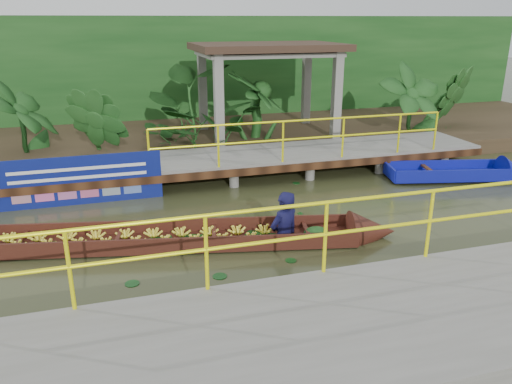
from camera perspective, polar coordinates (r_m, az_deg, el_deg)
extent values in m
plane|color=#32371B|center=(9.58, -4.34, -4.84)|extent=(80.00, 80.00, 0.00)
cube|color=#312618|center=(16.58, -10.04, 6.11)|extent=(30.00, 8.00, 0.45)
cube|color=slate|center=(12.67, -7.85, 3.46)|extent=(16.00, 2.00, 0.15)
cube|color=black|center=(11.74, -7.05, 1.83)|extent=(16.00, 0.12, 0.18)
cylinder|color=#FFF80D|center=(12.24, 5.59, 8.17)|extent=(7.50, 0.05, 0.05)
cylinder|color=#FFF80D|center=(12.33, 5.52, 6.12)|extent=(7.50, 0.05, 0.05)
cylinder|color=#FFF80D|center=(12.34, 5.52, 5.89)|extent=(0.05, 0.05, 1.00)
cylinder|color=slate|center=(12.05, -26.25, -0.61)|extent=(0.24, 0.24, 0.55)
cylinder|color=slate|center=(13.56, -25.28, 1.58)|extent=(0.24, 0.24, 0.55)
cylinder|color=slate|center=(11.85, -16.74, 0.29)|extent=(0.24, 0.24, 0.55)
cylinder|color=slate|center=(13.38, -16.83, 2.41)|extent=(0.24, 0.24, 0.55)
cylinder|color=slate|center=(11.99, -7.18, 1.19)|extent=(0.24, 0.24, 0.55)
cylinder|color=slate|center=(13.50, -8.34, 3.19)|extent=(0.24, 0.24, 0.55)
cylinder|color=slate|center=(12.45, 1.93, 2.01)|extent=(0.24, 0.24, 0.55)
cylinder|color=slate|center=(13.91, -0.17, 3.87)|extent=(0.24, 0.24, 0.55)
cylinder|color=slate|center=(13.20, 10.20, 2.71)|extent=(0.24, 0.24, 0.55)
cylinder|color=slate|center=(14.59, 7.41, 4.44)|extent=(0.24, 0.24, 0.55)
cylinder|color=slate|center=(14.19, 17.45, 3.29)|extent=(0.24, 0.24, 0.55)
cylinder|color=slate|center=(15.49, 14.22, 4.88)|extent=(0.24, 0.24, 0.55)
cylinder|color=slate|center=(11.99, -7.18, 1.19)|extent=(0.24, 0.24, 0.55)
cube|color=slate|center=(6.32, 13.72, -16.12)|extent=(18.00, 2.40, 0.70)
cylinder|color=#FFF80D|center=(6.59, 9.70, -1.01)|extent=(10.00, 0.05, 0.05)
cylinder|color=#FFF80D|center=(6.75, 9.49, -4.60)|extent=(10.00, 0.05, 0.05)
cylinder|color=#FFF80D|center=(6.77, 9.47, -4.99)|extent=(0.05, 0.05, 1.00)
cube|color=slate|center=(14.18, -4.25, 9.82)|extent=(0.25, 0.25, 2.80)
cube|color=slate|center=(15.36, 9.19, 10.35)|extent=(0.25, 0.25, 2.80)
cube|color=slate|center=(16.51, -6.11, 11.09)|extent=(0.25, 0.25, 2.80)
cube|color=slate|center=(17.53, 5.76, 11.57)|extent=(0.25, 0.25, 2.80)
cube|color=slate|center=(15.66, 1.31, 15.54)|extent=(4.00, 2.60, 0.12)
cube|color=#37251B|center=(15.65, 1.31, 16.27)|extent=(4.40, 3.00, 0.20)
cube|color=#143E14|center=(18.75, -11.34, 13.03)|extent=(30.00, 0.80, 4.00)
cube|color=#3B1610|center=(9.25, -10.15, -5.67)|extent=(6.90, 2.27, 0.05)
cube|color=#3B1610|center=(9.60, -9.97, -3.94)|extent=(6.73, 1.48, 0.29)
cube|color=#3B1610|center=(8.82, -10.44, -6.12)|extent=(6.73, 1.48, 0.29)
cone|color=#3B1610|center=(9.62, 13.17, -4.45)|extent=(1.01, 0.98, 0.82)
ellipsoid|color=#143E14|center=(9.35, 6.87, -4.66)|extent=(0.55, 0.47, 0.22)
imported|color=#0E0E34|center=(8.95, 3.31, 0.02)|extent=(0.76, 0.63, 1.77)
cube|color=#0D1391|center=(13.69, 21.04, 1.80)|extent=(3.17, 1.57, 0.10)
cube|color=#0D1391|center=(14.06, 20.36, 2.83)|extent=(2.98, 0.74, 0.30)
cube|color=#0D1391|center=(13.27, 21.89, 1.71)|extent=(2.98, 0.74, 0.30)
cube|color=#0D1391|center=(13.10, 15.04, 2.24)|extent=(0.26, 0.90, 0.30)
cube|color=black|center=(13.45, 19.16, 2.44)|extent=(0.30, 0.91, 0.05)
cube|color=navy|center=(11.57, -19.51, 1.25)|extent=(3.54, 0.03, 1.11)
cube|color=white|center=(11.47, -19.66, 2.50)|extent=(2.88, 0.01, 0.07)
cube|color=white|center=(11.53, -19.55, 1.55)|extent=(2.88, 0.01, 0.07)
imported|color=#143E14|center=(14.28, -25.37, 6.82)|extent=(1.34, 1.34, 1.67)
imported|color=#143E14|center=(14.11, -17.30, 7.68)|extent=(1.34, 1.34, 1.67)
imported|color=#143E14|center=(14.30, -7.17, 8.53)|extent=(1.34, 1.34, 1.67)
imported|color=#143E14|center=(14.75, 0.60, 9.00)|extent=(1.34, 1.34, 1.67)
imported|color=#143E14|center=(16.91, 17.24, 9.46)|extent=(1.34, 1.34, 1.67)
imported|color=#143E14|center=(17.78, 21.33, 9.46)|extent=(1.34, 1.34, 1.67)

